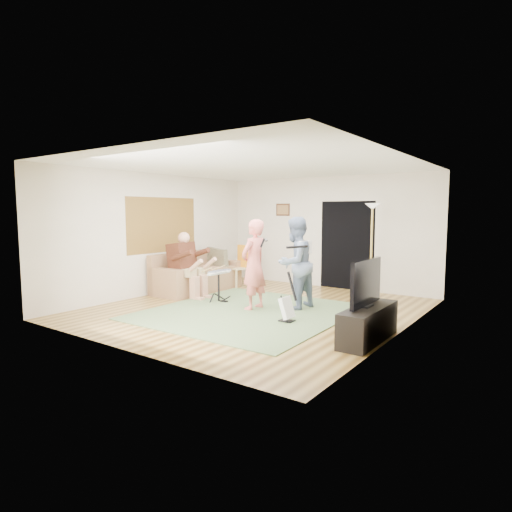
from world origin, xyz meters
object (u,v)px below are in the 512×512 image
(sofa, at_px, (195,278))
(dining_chair, at_px, (239,272))
(drum_kit, at_px, (219,288))
(singer, at_px, (254,265))
(television, at_px, (366,282))
(tv_cabinet, at_px, (368,324))
(guitar_spare, at_px, (287,308))
(torchiere_lamp, at_px, (372,233))
(guitarist, at_px, (295,263))

(sofa, height_order, dining_chair, dining_chair)
(drum_kit, xyz_separation_m, singer, (0.99, -0.14, 0.57))
(television, bearing_deg, tv_cabinet, 0.00)
(guitar_spare, xyz_separation_m, torchiere_lamp, (0.36, 2.89, 1.14))
(drum_kit, height_order, dining_chair, dining_chair)
(torchiere_lamp, height_order, television, torchiere_lamp)
(singer, bearing_deg, sofa, -107.44)
(torchiere_lamp, bearing_deg, guitar_spare, -97.07)
(television, bearing_deg, guitarist, 147.92)
(drum_kit, xyz_separation_m, guitarist, (1.61, 0.35, 0.59))
(singer, bearing_deg, guitar_spare, 67.62)
(sofa, height_order, singer, singer)
(drum_kit, xyz_separation_m, tv_cabinet, (3.50, -0.80, -0.04))
(guitar_spare, bearing_deg, television, -8.52)
(guitar_spare, relative_size, television, 0.86)
(guitar_spare, bearing_deg, dining_chair, 140.97)
(television, bearing_deg, drum_kit, 166.92)
(singer, height_order, television, singer)
(torchiere_lamp, bearing_deg, singer, -119.47)
(singer, xyz_separation_m, guitarist, (0.62, 0.49, 0.02))
(singer, bearing_deg, television, 76.33)
(guitarist, xyz_separation_m, tv_cabinet, (1.89, -1.16, -0.63))
(sofa, distance_m, guitar_spare, 3.53)
(guitar_spare, relative_size, torchiere_lamp, 0.43)
(dining_chair, xyz_separation_m, tv_cabinet, (4.27, -2.47, -0.11))
(sofa, distance_m, tv_cabinet, 5.01)
(singer, xyz_separation_m, guitar_spare, (1.02, -0.45, -0.61))
(tv_cabinet, bearing_deg, sofa, 163.17)
(dining_chair, bearing_deg, torchiere_lamp, 25.57)
(drum_kit, xyz_separation_m, dining_chair, (-0.77, 1.66, 0.08))
(guitar_spare, bearing_deg, guitarist, 113.19)
(drum_kit, bearing_deg, torchiere_lamp, 44.19)
(guitarist, bearing_deg, sofa, -86.97)
(torchiere_lamp, relative_size, television, 2.02)
(drum_kit, distance_m, dining_chair, 1.83)
(torchiere_lamp, relative_size, tv_cabinet, 1.45)
(sofa, xyz_separation_m, dining_chair, (0.53, 1.01, 0.06))
(drum_kit, bearing_deg, tv_cabinet, -12.90)
(singer, relative_size, guitar_spare, 1.97)
(sofa, relative_size, guitar_spare, 2.57)
(sofa, relative_size, singer, 1.30)
(drum_kit, relative_size, dining_chair, 0.65)
(drum_kit, relative_size, guitarist, 0.38)
(singer, xyz_separation_m, torchiere_lamp, (1.38, 2.44, 0.54))
(guitarist, bearing_deg, tv_cabinet, 67.45)
(tv_cabinet, bearing_deg, guitarist, 148.61)
(drum_kit, xyz_separation_m, television, (3.45, -0.80, 0.56))
(singer, distance_m, tv_cabinet, 2.67)
(sofa, height_order, guitarist, guitarist)
(television, bearing_deg, dining_chair, 149.68)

